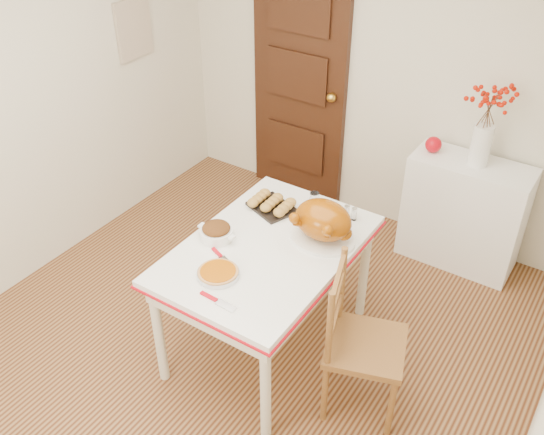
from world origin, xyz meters
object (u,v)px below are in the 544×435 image
Objects in this scene: kitchen_table at (268,298)px; chair_oak at (366,343)px; pumpkin_pie at (218,272)px; sideboard at (463,213)px; turkey_platter at (323,222)px.

chair_oak is at bearing -6.82° from kitchen_table.
chair_oak is 4.16× the size of pumpkin_pie.
chair_oak reaches higher than sideboard.
pumpkin_pie is (-0.32, -0.60, -0.11)m from turkey_platter.
sideboard is 2.11m from pumpkin_pie.
chair_oak is 0.73m from turkey_platter.
sideboard is 2.08× the size of turkey_platter.
sideboard is at bearing 71.42° from turkey_platter.
sideboard is at bearing 64.93° from kitchen_table.
turkey_platter is at bearing 45.32° from kitchen_table.
pumpkin_pie is at bearing -112.82° from sideboard.
turkey_platter reaches higher than sideboard.
kitchen_table is 1.37× the size of chair_oak.
chair_oak is (-0.01, -1.62, 0.06)m from sideboard.
turkey_platter reaches higher than pumpkin_pie.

